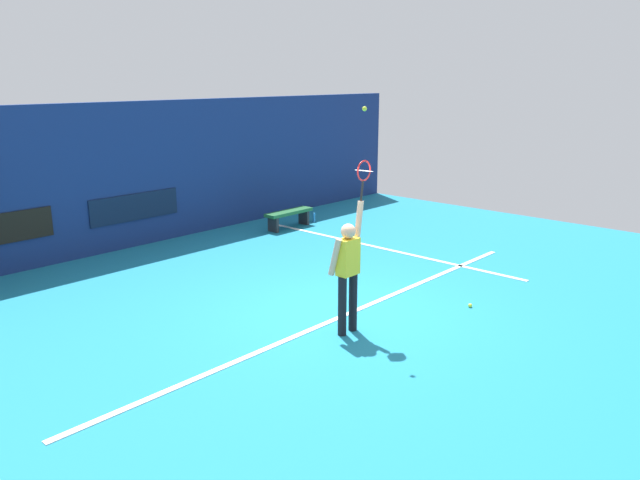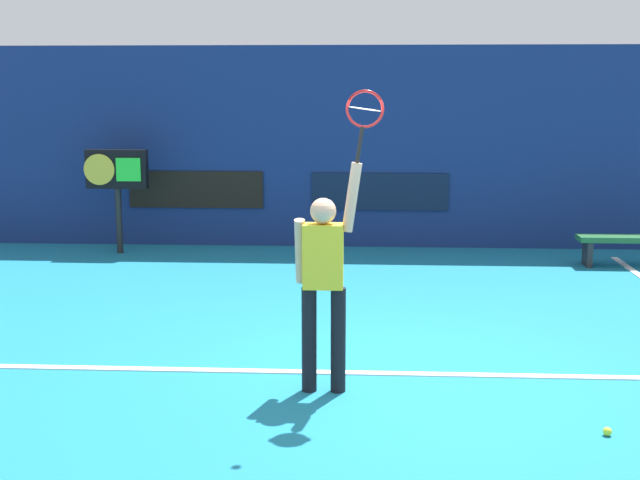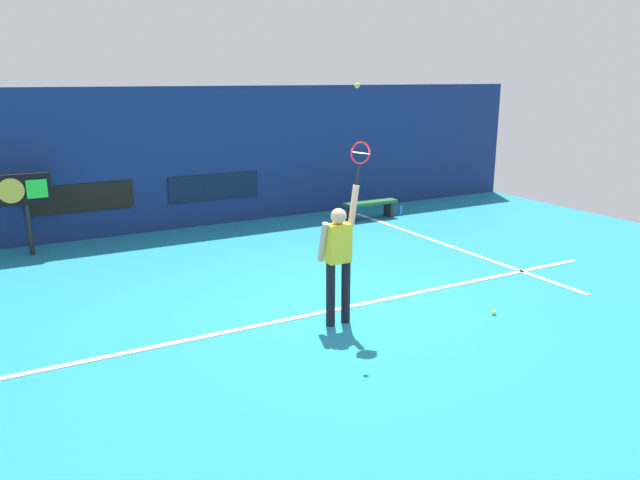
# 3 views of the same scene
# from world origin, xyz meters

# --- Properties ---
(ground_plane) EXTENTS (18.00, 18.00, 0.00)m
(ground_plane) POSITION_xyz_m (0.00, 0.00, 0.00)
(ground_plane) COLOR teal
(back_wall) EXTENTS (18.00, 0.20, 3.23)m
(back_wall) POSITION_xyz_m (0.00, 6.29, 1.62)
(back_wall) COLOR navy
(back_wall) RESTS_ON ground_plane
(sponsor_banner_center) EXTENTS (2.20, 0.03, 0.60)m
(sponsor_banner_center) POSITION_xyz_m (0.00, 6.17, 0.91)
(sponsor_banner_center) COLOR #0C1933
(sponsor_banner_portside) EXTENTS (2.20, 0.03, 0.60)m
(sponsor_banner_portside) POSITION_xyz_m (-3.00, 6.17, 0.93)
(sponsor_banner_portside) COLOR black
(court_baseline) EXTENTS (10.00, 0.10, 0.01)m
(court_baseline) POSITION_xyz_m (0.00, -0.06, 0.01)
(court_baseline) COLOR white
(court_baseline) RESTS_ON ground_plane
(tennis_player) EXTENTS (0.57, 0.31, 1.99)m
(tennis_player) POSITION_xyz_m (-0.57, -0.52, 1.01)
(tennis_player) COLOR black
(tennis_player) RESTS_ON ground_plane
(tennis_racket) EXTENTS (0.35, 0.27, 0.62)m
(tennis_racket) POSITION_xyz_m (-0.24, -0.53, 2.39)
(tennis_racket) COLOR black
(scoreboard_clock) EXTENTS (0.96, 0.20, 1.63)m
(scoreboard_clock) POSITION_xyz_m (-4.09, 5.46, 1.26)
(scoreboard_clock) COLOR black
(scoreboard_clock) RESTS_ON ground_plane
(court_bench) EXTENTS (1.40, 0.36, 0.45)m
(court_bench) POSITION_xyz_m (3.57, 4.88, 0.34)
(court_bench) COLOR #1E592D
(court_bench) RESTS_ON ground_plane
(spare_ball) EXTENTS (0.07, 0.07, 0.07)m
(spare_ball) POSITION_xyz_m (1.63, -1.37, 0.03)
(spare_ball) COLOR #CCE033
(spare_ball) RESTS_ON ground_plane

